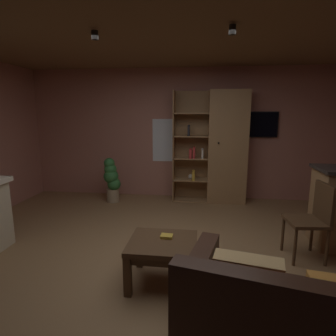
{
  "coord_description": "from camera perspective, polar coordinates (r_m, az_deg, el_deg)",
  "views": [
    {
      "loc": [
        0.41,
        -2.94,
        1.71
      ],
      "look_at": [
        0.0,
        0.4,
        1.05
      ],
      "focal_mm": 29.99,
      "sensor_mm": 36.0,
      "label": 1
    }
  ],
  "objects": [
    {
      "name": "floor",
      "position": [
        3.43,
        -0.85,
        -18.99
      ],
      "size": [
        6.15,
        5.42,
        0.02
      ],
      "primitive_type": "cube",
      "color": "olive",
      "rests_on": "ground"
    },
    {
      "name": "wall_back",
      "position": [
        5.71,
        2.85,
        6.86
      ],
      "size": [
        6.27,
        0.06,
        2.57
      ],
      "primitive_type": "cube",
      "color": "#AD7060",
      "rests_on": "ground"
    },
    {
      "name": "ceiling",
      "position": [
        3.09,
        -1.01,
        27.51
      ],
      "size": [
        6.15,
        5.42,
        0.02
      ],
      "primitive_type": "cube",
      "color": "brown"
    },
    {
      "name": "window_pane_back",
      "position": [
        5.71,
        0.45,
        5.63
      ],
      "size": [
        0.72,
        0.01,
        0.86
      ],
      "primitive_type": "cube",
      "color": "white"
    },
    {
      "name": "bookshelf_cabinet",
      "position": [
        5.46,
        11.03,
        4.01
      ],
      "size": [
        1.4,
        0.41,
        2.13
      ],
      "color": "#997047",
      "rests_on": "ground"
    },
    {
      "name": "leather_couch",
      "position": [
        2.3,
        24.8,
        -27.54
      ],
      "size": [
        1.67,
        1.22,
        0.84
      ],
      "color": "#382116",
      "rests_on": "ground"
    },
    {
      "name": "coffee_table",
      "position": [
        2.95,
        -1.06,
        -16.14
      ],
      "size": [
        0.68,
        0.6,
        0.45
      ],
      "color": "#4C331E",
      "rests_on": "ground"
    },
    {
      "name": "table_book_0",
      "position": [
        2.97,
        -0.27,
        -13.71
      ],
      "size": [
        0.13,
        0.1,
        0.03
      ],
      "primitive_type": "cube",
      "rotation": [
        0.0,
        0.0,
        -0.04
      ],
      "color": "gold",
      "rests_on": "coffee_table"
    },
    {
      "name": "dining_chair",
      "position": [
        3.73,
        27.42,
        -8.65
      ],
      "size": [
        0.46,
        0.46,
        0.92
      ],
      "color": "#4C331E",
      "rests_on": "ground"
    },
    {
      "name": "potted_floor_plant",
      "position": [
        5.52,
        -11.35,
        -2.23
      ],
      "size": [
        0.32,
        0.29,
        0.87
      ],
      "color": "#9E896B",
      "rests_on": "ground"
    },
    {
      "name": "wall_mounted_tv",
      "position": [
        5.71,
        17.19,
        8.45
      ],
      "size": [
        0.87,
        0.06,
        0.49
      ],
      "color": "black"
    },
    {
      "name": "track_light_spot_1",
      "position": [
        3.31,
        -14.63,
        24.66
      ],
      "size": [
        0.07,
        0.07,
        0.09
      ],
      "primitive_type": "cylinder",
      "color": "black"
    },
    {
      "name": "track_light_spot_2",
      "position": [
        3.09,
        12.96,
        25.71
      ],
      "size": [
        0.07,
        0.07,
        0.09
      ],
      "primitive_type": "cylinder",
      "color": "black"
    }
  ]
}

